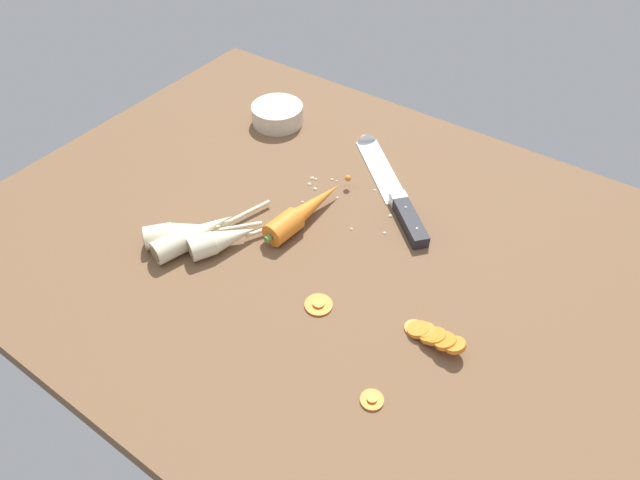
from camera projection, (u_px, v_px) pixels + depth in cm
name	position (u px, v px, depth cm)	size (l,w,h in cm)	color
ground_plane	(327.00, 248.00, 98.33)	(120.00, 90.00, 4.00)	brown
chefs_knife	(388.00, 181.00, 107.14)	(28.21, 25.55, 4.18)	silver
whole_carrot	(304.00, 212.00, 98.81)	(5.85, 22.28, 4.20)	orange
parsnip_front	(194.00, 235.00, 94.90)	(8.55, 22.30, 4.00)	beige
parsnip_mid_left	(223.00, 240.00, 94.06)	(10.28, 16.53, 4.00)	beige
parsnip_mid_right	(184.00, 232.00, 95.35)	(14.66, 16.40, 4.00)	beige
carrot_slice_stack	(433.00, 336.00, 81.23)	(9.61, 3.89, 3.24)	orange
carrot_slice_stray_near	(319.00, 304.00, 86.42)	(4.33, 4.33, 0.70)	orange
carrot_slice_stray_mid	(372.00, 399.00, 74.98)	(3.20, 3.20, 0.70)	orange
prep_bowl	(277.00, 114.00, 121.16)	(11.00, 11.00, 4.00)	beige
mince_crumbs	(340.00, 196.00, 104.68)	(19.80, 11.98, 0.75)	beige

